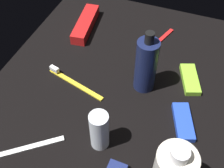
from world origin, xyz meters
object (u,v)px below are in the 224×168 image
object	(u,v)px
toothpaste_box_red	(86,24)
snack_bar_blue	(183,122)
toothbrush_yellow	(72,81)
snack_bar_lime	(190,79)
toothbrush_red	(154,45)
toothbrush_white	(19,149)
lotion_bottle	(146,65)
deodorant_stick	(99,130)

from	to	relation	value
toothpaste_box_red	snack_bar_blue	xyz separation A→B (cm)	(-25.23, -36.83, -0.85)
toothbrush_yellow	snack_bar_lime	xyz separation A→B (cm)	(11.81, -29.54, 0.14)
toothpaste_box_red	toothbrush_red	bearing A→B (deg)	-99.40
toothbrush_white	snack_bar_lime	xyz separation A→B (cm)	(34.23, -31.76, 0.14)
lotion_bottle	deodorant_stick	distance (cm)	20.64
snack_bar_blue	lotion_bottle	bearing A→B (deg)	35.72
deodorant_stick	snack_bar_blue	xyz separation A→B (cm)	(11.81, -16.61, -4.49)
toothbrush_white	toothpaste_box_red	world-z (taller)	toothpaste_box_red
toothbrush_white	snack_bar_lime	world-z (taller)	toothbrush_white
snack_bar_lime	toothpaste_box_red	bearing A→B (deg)	52.58
toothpaste_box_red	lotion_bottle	bearing A→B (deg)	-132.18
lotion_bottle	toothbrush_yellow	size ratio (longest dim) A/B	1.01
lotion_bottle	toothbrush_yellow	distance (cm)	20.47
toothbrush_red	snack_bar_lime	xyz separation A→B (cm)	(-10.27, -12.73, 0.14)
deodorant_stick	snack_bar_blue	world-z (taller)	deodorant_stick
toothpaste_box_red	toothbrush_yellow	bearing A→B (deg)	-172.03
toothpaste_box_red	snack_bar_lime	size ratio (longest dim) A/B	1.69
deodorant_stick	toothbrush_red	bearing A→B (deg)	-4.55
toothbrush_white	toothpaste_box_red	size ratio (longest dim) A/B	0.85
toothbrush_yellow	snack_bar_lime	world-z (taller)	toothbrush_yellow
toothbrush_white	snack_bar_lime	size ratio (longest dim) A/B	1.43
snack_bar_lime	toothbrush_white	bearing A→B (deg)	116.87
toothbrush_white	toothbrush_red	bearing A→B (deg)	-23.15
toothbrush_white	toothpaste_box_red	xyz separation A→B (cm)	(45.29, 4.08, 0.99)
toothbrush_yellow	deodorant_stick	bearing A→B (deg)	-135.52
toothbrush_red	toothpaste_box_red	distance (cm)	23.14
snack_bar_blue	snack_bar_lime	size ratio (longest dim) A/B	1.00
toothbrush_red	snack_bar_lime	bearing A→B (deg)	-128.89
toothbrush_red	snack_bar_lime	size ratio (longest dim) A/B	1.67
toothbrush_white	toothbrush_yellow	bearing A→B (deg)	-5.68
lotion_bottle	snack_bar_blue	bearing A→B (deg)	-123.77
deodorant_stick	lotion_bottle	bearing A→B (deg)	-12.21
toothbrush_red	snack_bar_lime	world-z (taller)	toothbrush_red
lotion_bottle	toothbrush_red	xyz separation A→B (cm)	(16.24, 1.45, -7.19)
toothbrush_yellow	toothpaste_box_red	xyz separation A→B (cm)	(22.87, 6.31, 0.99)
toothbrush_white	toothbrush_red	size ratio (longest dim) A/B	0.86
snack_bar_blue	toothbrush_yellow	bearing A→B (deg)	65.06
snack_bar_blue	deodorant_stick	bearing A→B (deg)	104.91
snack_bar_blue	toothbrush_red	bearing A→B (deg)	8.79
deodorant_stick	toothbrush_red	world-z (taller)	deodorant_stick
toothbrush_white	snack_bar_blue	world-z (taller)	toothbrush_white
lotion_bottle	snack_bar_lime	world-z (taller)	lotion_bottle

